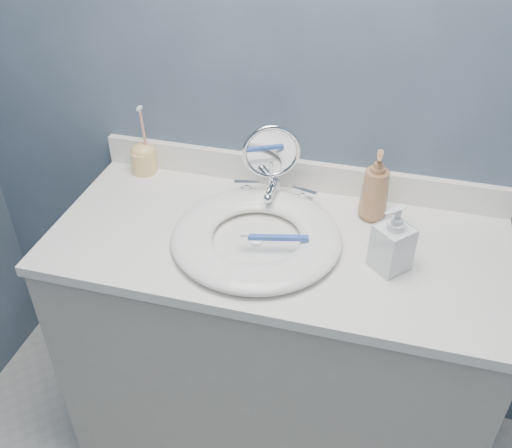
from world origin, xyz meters
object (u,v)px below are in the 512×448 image
(soap_bottle_clear, at_px, (394,238))
(makeup_mirror, at_px, (271,161))
(toothbrush_holder, at_px, (143,157))
(soap_bottle_amber, at_px, (376,186))

(soap_bottle_clear, bearing_deg, makeup_mirror, -168.17)
(soap_bottle_clear, height_order, toothbrush_holder, toothbrush_holder)
(makeup_mirror, bearing_deg, soap_bottle_amber, -21.77)
(soap_bottle_amber, bearing_deg, soap_bottle_clear, -73.93)
(makeup_mirror, relative_size, soap_bottle_clear, 1.34)
(soap_bottle_amber, bearing_deg, makeup_mirror, 177.30)
(makeup_mirror, relative_size, toothbrush_holder, 1.09)
(makeup_mirror, height_order, soap_bottle_amber, makeup_mirror)
(soap_bottle_amber, distance_m, soap_bottle_clear, 0.21)
(soap_bottle_amber, bearing_deg, toothbrush_holder, 173.80)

